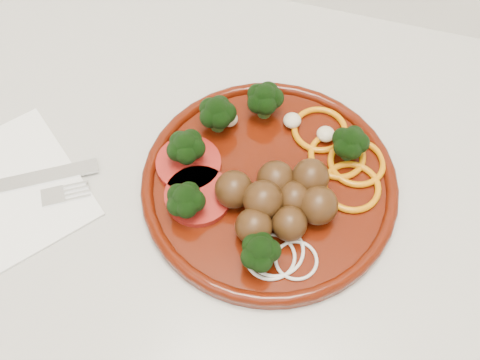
# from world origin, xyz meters

# --- Properties ---
(counter) EXTENTS (2.40, 0.60, 0.90)m
(counter) POSITION_xyz_m (0.00, 1.70, 0.45)
(counter) COLOR silver
(counter) RESTS_ON ground
(plate) EXTENTS (0.28, 0.28, 0.06)m
(plate) POSITION_xyz_m (0.22, 1.71, 0.92)
(plate) COLOR #410F04
(plate) RESTS_ON counter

